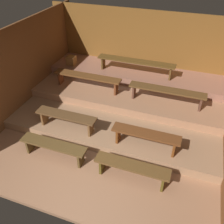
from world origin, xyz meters
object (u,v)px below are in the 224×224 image
bench_floor_left (54,146)px  bench_middle_left (87,78)px  bench_middle_right (167,92)px  wooden_crate_upper (71,60)px  bench_lower_right (146,136)px  bench_floor_right (132,168)px  bench_upper_center (136,63)px  bench_lower_left (66,117)px

bench_floor_left → bench_middle_left: bench_middle_left is taller
bench_floor_left → bench_middle_right: size_ratio=0.77×
bench_middle_left → wooden_crate_upper: bearing=137.5°
bench_lower_right → wooden_crate_upper: 3.94m
bench_floor_right → bench_lower_right: bearing=84.1°
wooden_crate_upper → bench_upper_center: bearing=2.3°
bench_middle_left → bench_lower_left: bearing=-84.3°
bench_floor_right → bench_lower_right: bench_lower_right is taller
bench_lower_left → bench_floor_left: bearing=-84.1°
bench_lower_right → bench_middle_left: bearing=142.8°
bench_floor_left → bench_lower_left: bench_lower_left is taller
bench_floor_right → bench_lower_left: bearing=157.4°
bench_middle_right → bench_upper_center: bench_upper_center is taller
bench_lower_left → bench_middle_right: bench_middle_right is taller
bench_floor_left → wooden_crate_upper: 3.49m
bench_floor_right → bench_middle_right: (0.24, 2.37, 0.45)m
bench_middle_left → wooden_crate_upper: size_ratio=7.57×
bench_lower_left → bench_lower_right: same height
bench_lower_right → bench_floor_right: bearing=-95.9°
bench_middle_left → bench_upper_center: size_ratio=0.85×
bench_floor_left → bench_lower_right: size_ratio=1.02×
bench_floor_left → bench_floor_right: bearing=0.0°
bench_middle_right → wooden_crate_upper: 3.34m
bench_upper_center → wooden_crate_upper: 2.13m
bench_floor_left → bench_middle_right: bearing=49.5°
bench_middle_left → bench_upper_center: (1.16, 0.96, 0.23)m
bench_lower_right → wooden_crate_upper: wooden_crate_upper is taller
bench_floor_right → bench_lower_left: (-1.87, 0.78, 0.22)m
bench_middle_left → bench_floor_left: bearing=-84.2°
bench_floor_left → bench_upper_center: size_ratio=0.66×
bench_lower_left → bench_floor_right: bearing=-22.6°
bench_upper_center → wooden_crate_upper: (-2.11, -0.08, -0.21)m
bench_floor_right → wooden_crate_upper: size_ratio=5.82×
bench_middle_right → bench_lower_right: bearing=-95.7°
bench_lower_left → bench_upper_center: 2.78m
bench_lower_right → bench_floor_left: bearing=-157.4°
bench_middle_right → bench_upper_center: 1.48m
wooden_crate_upper → bench_middle_right: bearing=-15.2°
bench_middle_right → bench_middle_left: bearing=180.0°
bench_middle_left → bench_lower_right: bearing=-37.2°
bench_middle_left → bench_middle_right: 2.26m
bench_floor_left → bench_upper_center: (0.92, 3.33, 0.68)m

